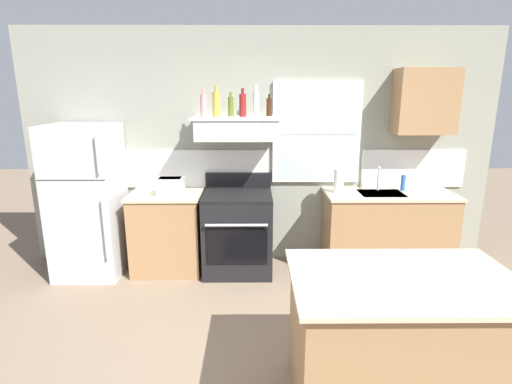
% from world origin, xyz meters
% --- Properties ---
extents(ground_plane, '(16.00, 16.00, 0.00)m').
position_xyz_m(ground_plane, '(0.00, 0.00, 0.00)').
color(ground_plane, '#7A6651').
extents(back_wall, '(5.40, 0.11, 2.70)m').
position_xyz_m(back_wall, '(0.03, 2.23, 1.35)').
color(back_wall, gray).
rests_on(back_wall, ground_plane).
extents(refrigerator, '(0.70, 0.72, 1.67)m').
position_xyz_m(refrigerator, '(-1.90, 1.84, 0.84)').
color(refrigerator, '#B7BABC').
rests_on(refrigerator, ground_plane).
extents(counter_left_of_stove, '(0.79, 0.63, 0.91)m').
position_xyz_m(counter_left_of_stove, '(-1.05, 1.90, 0.46)').
color(counter_left_of_stove, '#9E754C').
rests_on(counter_left_of_stove, ground_plane).
extents(toaster, '(0.30, 0.20, 0.19)m').
position_xyz_m(toaster, '(-0.98, 1.83, 1.01)').
color(toaster, silver).
rests_on(toaster, counter_left_of_stove).
extents(stove_range, '(0.76, 0.69, 1.09)m').
position_xyz_m(stove_range, '(-0.25, 1.86, 0.46)').
color(stove_range, black).
rests_on(stove_range, ground_plane).
extents(range_hood_shelf, '(0.96, 0.52, 0.24)m').
position_xyz_m(range_hood_shelf, '(-0.25, 1.96, 1.62)').
color(range_hood_shelf, silver).
extents(bottle_rose_pink, '(0.07, 0.07, 0.29)m').
position_xyz_m(bottle_rose_pink, '(-0.60, 1.92, 1.87)').
color(bottle_rose_pink, '#C67F84').
rests_on(bottle_rose_pink, range_hood_shelf).
extents(bottle_champagne_gold_foil, '(0.08, 0.08, 0.32)m').
position_xyz_m(bottle_champagne_gold_foil, '(-0.46, 1.91, 1.88)').
color(bottle_champagne_gold_foil, '#B29333').
rests_on(bottle_champagne_gold_foil, range_hood_shelf).
extents(bottle_olive_oil_square, '(0.06, 0.06, 0.26)m').
position_xyz_m(bottle_olive_oil_square, '(-0.31, 1.97, 1.85)').
color(bottle_olive_oil_square, '#4C601E').
rests_on(bottle_olive_oil_square, range_hood_shelf).
extents(bottle_red_label_wine, '(0.07, 0.07, 0.30)m').
position_xyz_m(bottle_red_label_wine, '(-0.18, 1.92, 1.87)').
color(bottle_red_label_wine, maroon).
rests_on(bottle_red_label_wine, range_hood_shelf).
extents(bottle_clear_tall, '(0.06, 0.06, 0.34)m').
position_xyz_m(bottle_clear_tall, '(-0.04, 2.00, 1.89)').
color(bottle_clear_tall, silver).
rests_on(bottle_clear_tall, range_hood_shelf).
extents(bottle_brown_stout, '(0.06, 0.06, 0.24)m').
position_xyz_m(bottle_brown_stout, '(0.10, 2.01, 1.85)').
color(bottle_brown_stout, '#381E0F').
rests_on(bottle_brown_stout, range_hood_shelf).
extents(counter_right_with_sink, '(1.43, 0.63, 0.91)m').
position_xyz_m(counter_right_with_sink, '(1.45, 1.90, 0.46)').
color(counter_right_with_sink, '#9E754C').
rests_on(counter_right_with_sink, ground_plane).
extents(sink_faucet, '(0.03, 0.17, 0.28)m').
position_xyz_m(sink_faucet, '(1.35, 2.00, 1.08)').
color(sink_faucet, silver).
rests_on(sink_faucet, counter_right_with_sink).
extents(paper_towel_roll, '(0.11, 0.11, 0.27)m').
position_xyz_m(paper_towel_roll, '(0.87, 1.90, 1.04)').
color(paper_towel_roll, white).
rests_on(paper_towel_roll, counter_right_with_sink).
extents(dish_soap_bottle, '(0.06, 0.06, 0.18)m').
position_xyz_m(dish_soap_bottle, '(1.63, 2.00, 1.00)').
color(dish_soap_bottle, blue).
rests_on(dish_soap_bottle, counter_right_with_sink).
extents(kitchen_island, '(1.40, 0.90, 0.91)m').
position_xyz_m(kitchen_island, '(0.85, -0.17, 0.46)').
color(kitchen_island, '#9E754C').
rests_on(kitchen_island, ground_plane).
extents(upper_cabinet_right, '(0.64, 0.32, 0.70)m').
position_xyz_m(upper_cabinet_right, '(1.80, 2.04, 1.90)').
color(upper_cabinet_right, '#9E754C').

